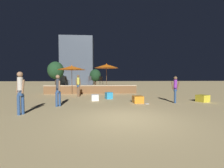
{
  "coord_description": "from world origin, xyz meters",
  "views": [
    {
      "loc": [
        -0.97,
        -5.82,
        1.63
      ],
      "look_at": [
        0.0,
        7.04,
        1.06
      ],
      "focal_mm": 24.0,
      "sensor_mm": 36.0,
      "label": 1
    }
  ],
  "objects": [
    {
      "name": "background_tree_1",
      "position": [
        -1.9,
        19.79,
        1.98
      ],
      "size": [
        1.87,
        1.87,
        3.03
      ],
      "color": "#3D2B1C",
      "rests_on": "ground"
    },
    {
      "name": "patio_umbrella_1",
      "position": [
        -0.39,
        9.36,
        2.77
      ],
      "size": [
        2.43,
        2.43,
        3.04
      ],
      "color": "brown",
      "rests_on": "ground"
    },
    {
      "name": "bistro_chair_0",
      "position": [
        -4.58,
        10.25,
        1.4
      ],
      "size": [
        0.41,
        0.41,
        0.9
      ],
      "rotation": [
        0.0,
        0.0,
        1.42
      ],
      "color": "#47474C",
      "rests_on": "wooden_deck"
    },
    {
      "name": "background_tree_0",
      "position": [
        -8.71,
        20.72,
        2.85
      ],
      "size": [
        2.74,
        2.74,
        4.37
      ],
      "color": "#3D2B1C",
      "rests_on": "ground"
    },
    {
      "name": "frisbee_disc",
      "position": [
        1.85,
        3.09,
        0.02
      ],
      "size": [
        0.27,
        0.27,
        0.03
      ],
      "color": "white",
      "rests_on": "ground"
    },
    {
      "name": "distant_building",
      "position": [
        -5.88,
        26.87,
        5.0
      ],
      "size": [
        6.6,
        4.76,
        10.0
      ],
      "color": "#4C5666",
      "rests_on": "ground"
    },
    {
      "name": "person_2",
      "position": [
        3.78,
        3.37,
        0.92
      ],
      "size": [
        0.49,
        0.3,
        1.7
      ],
      "rotation": [
        0.0,
        0.0,
        1.11
      ],
      "color": "#2D4C7F",
      "rests_on": "ground"
    },
    {
      "name": "cube_seat_1",
      "position": [
        -0.36,
        5.53,
        0.25
      ],
      "size": [
        0.61,
        0.61,
        0.5
      ],
      "rotation": [
        0.0,
        0.0,
        0.31
      ],
      "color": "#2D9EDB",
      "rests_on": "ground"
    },
    {
      "name": "cube_seat_3",
      "position": [
        5.85,
        3.67,
        0.23
      ],
      "size": [
        0.8,
        0.8,
        0.46
      ],
      "rotation": [
        0.0,
        0.0,
        0.33
      ],
      "color": "yellow",
      "rests_on": "ground"
    },
    {
      "name": "wooden_deck",
      "position": [
        -1.95,
        10.29,
        0.39
      ],
      "size": [
        9.22,
        2.29,
        0.85
      ],
      "color": "brown",
      "rests_on": "ground"
    },
    {
      "name": "bistro_chair_1",
      "position": [
        -2.14,
        9.76,
        1.4
      ],
      "size": [
        0.48,
        0.48,
        0.9
      ],
      "rotation": [
        0.0,
        0.0,
        3.92
      ],
      "color": "#47474C",
      "rests_on": "wooden_deck"
    },
    {
      "name": "person_0",
      "position": [
        -3.36,
        2.73,
        0.98
      ],
      "size": [
        0.4,
        0.46,
        1.78
      ],
      "rotation": [
        0.0,
        0.0,
        0.7
      ],
      "color": "#2D4C7F",
      "rests_on": "ground"
    },
    {
      "name": "patio_umbrella_0",
      "position": [
        -3.78,
        9.04,
        2.57
      ],
      "size": [
        2.65,
        2.65,
        2.84
      ],
      "color": "brown",
      "rests_on": "ground"
    },
    {
      "name": "bistro_chair_2",
      "position": [
        -0.93,
        10.81,
        1.4
      ],
      "size": [
        0.42,
        0.43,
        0.9
      ],
      "rotation": [
        0.0,
        0.0,
        2.88
      ],
      "color": "#2D3338",
      "rests_on": "wooden_deck"
    },
    {
      "name": "person_1",
      "position": [
        -4.46,
        0.95,
        1.06
      ],
      "size": [
        0.51,
        0.33,
        1.88
      ],
      "rotation": [
        0.0,
        0.0,
        4.2
      ],
      "color": "#2D4C7F",
      "rests_on": "ground"
    },
    {
      "name": "cube_seat_0",
      "position": [
        1.4,
        3.55,
        0.22
      ],
      "size": [
        0.65,
        0.65,
        0.44
      ],
      "rotation": [
        0.0,
        0.0,
        0.07
      ],
      "color": "orange",
      "rests_on": "ground"
    },
    {
      "name": "cube_seat_2",
      "position": [
        -1.38,
        4.68,
        0.22
      ],
      "size": [
        0.54,
        0.54,
        0.44
      ],
      "rotation": [
        0.0,
        0.0,
        0.1
      ],
      "color": "white",
      "rests_on": "ground"
    },
    {
      "name": "person_3",
      "position": [
        -2.88,
        7.01,
        1.04
      ],
      "size": [
        0.46,
        0.36,
        1.86
      ],
      "rotation": [
        0.0,
        0.0,
        2.2
      ],
      "color": "brown",
      "rests_on": "ground"
    },
    {
      "name": "ground_plane",
      "position": [
        0.0,
        0.0,
        0.0
      ],
      "size": [
        120.0,
        120.0,
        0.0
      ],
      "primitive_type": "plane",
      "color": "tan"
    }
  ]
}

